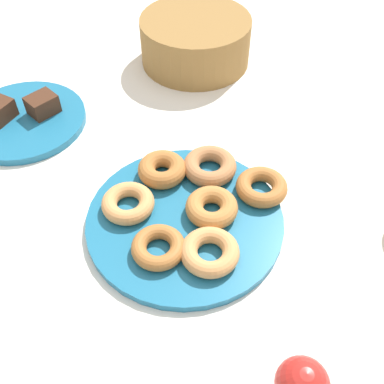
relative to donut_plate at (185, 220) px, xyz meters
name	(u,v)px	position (x,y,z in m)	size (l,w,h in m)	color
ground_plane	(185,223)	(0.00, 0.00, -0.01)	(2.40, 2.40, 0.00)	white
donut_plate	(185,220)	(0.00, 0.00, 0.00)	(0.32, 0.32, 0.01)	#1E6B93
donut_0	(212,207)	(0.04, 0.02, 0.02)	(0.08, 0.08, 0.03)	#BC7A3D
donut_1	(210,252)	(0.06, -0.05, 0.02)	(0.09, 0.09, 0.03)	tan
donut_2	(128,203)	(-0.09, -0.02, 0.02)	(0.09, 0.09, 0.02)	tan
donut_3	(158,247)	(-0.01, -0.08, 0.02)	(0.08, 0.08, 0.02)	#AD6B33
donut_4	(162,169)	(-0.07, 0.07, 0.02)	(0.08, 0.08, 0.03)	#AD6B33
donut_5	(262,187)	(0.10, 0.10, 0.02)	(0.09, 0.09, 0.03)	#AD6B33
donut_6	(209,166)	(0.00, 0.11, 0.02)	(0.09, 0.09, 0.03)	#B27547
cake_plate	(24,120)	(-0.39, 0.11, 0.00)	(0.24, 0.24, 0.01)	#1E6B93
brownie_far	(42,105)	(-0.36, 0.14, 0.03)	(0.04, 0.05, 0.04)	#472819
basket	(195,41)	(-0.16, 0.44, 0.04)	(0.24, 0.24, 0.10)	olive
apple	(302,384)	(0.23, -0.19, 0.03)	(0.07, 0.07, 0.07)	red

